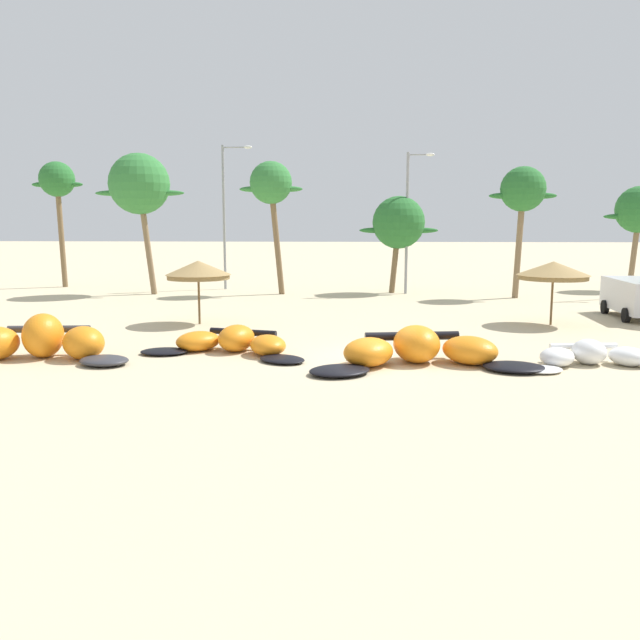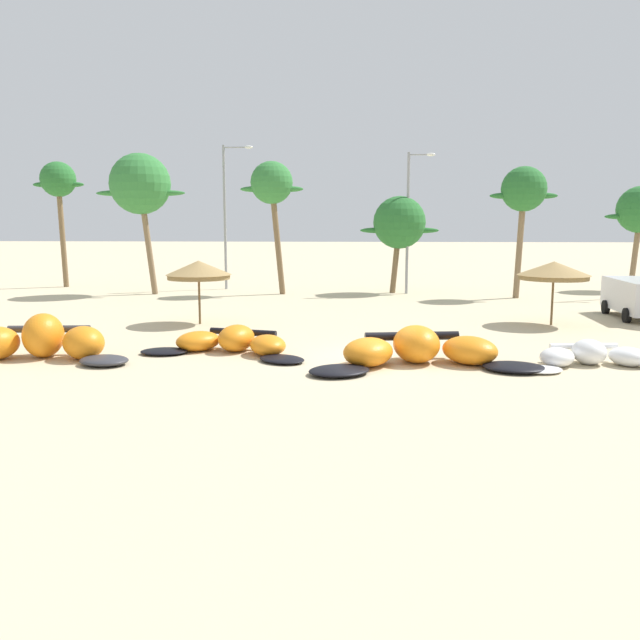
{
  "view_description": "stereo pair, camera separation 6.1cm",
  "coord_description": "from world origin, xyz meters",
  "px_view_note": "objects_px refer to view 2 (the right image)",
  "views": [
    {
      "loc": [
        -0.5,
        -21.82,
        4.56
      ],
      "look_at": [
        -1.91,
        2.0,
        1.0
      ],
      "focal_mm": 37.11,
      "sensor_mm": 36.0,
      "label": 1
    },
    {
      "loc": [
        -0.44,
        -21.82,
        4.56
      ],
      "look_at": [
        -1.91,
        2.0,
        1.0
      ],
      "focal_mm": 37.11,
      "sensor_mm": 36.0,
      "label": 2
    }
  ],
  "objects_px": {
    "kite_left_of_center": "(419,350)",
    "lamppost_west": "(227,209)",
    "parked_van": "(638,295)",
    "palm_leftmost": "(58,183)",
    "kite_center": "(593,356)",
    "palm_center_right": "(524,191)",
    "palm_center_left": "(399,223)",
    "lamppost_west_center": "(410,215)",
    "palm_left": "(140,185)",
    "kite_left": "(233,343)",
    "kite_far_left": "(40,342)",
    "beach_umbrella_middle": "(554,270)",
    "beach_umbrella_near_van": "(199,270)",
    "palm_left_of_gap": "(272,185)"
  },
  "relations": [
    {
      "from": "kite_left_of_center",
      "to": "lamppost_west",
      "type": "height_order",
      "value": "lamppost_west"
    },
    {
      "from": "parked_van",
      "to": "palm_leftmost",
      "type": "bearing_deg",
      "value": 158.85
    },
    {
      "from": "palm_leftmost",
      "to": "kite_center",
      "type": "bearing_deg",
      "value": -40.52
    },
    {
      "from": "palm_center_right",
      "to": "lamppost_west",
      "type": "bearing_deg",
      "value": 167.11
    },
    {
      "from": "palm_leftmost",
      "to": "palm_center_left",
      "type": "bearing_deg",
      "value": -6.24
    },
    {
      "from": "kite_center",
      "to": "palm_leftmost",
      "type": "relative_size",
      "value": 0.61
    },
    {
      "from": "palm_leftmost",
      "to": "palm_center_right",
      "type": "height_order",
      "value": "palm_leftmost"
    },
    {
      "from": "lamppost_west_center",
      "to": "palm_left",
      "type": "bearing_deg",
      "value": -175.54
    },
    {
      "from": "palm_center_right",
      "to": "lamppost_west",
      "type": "height_order",
      "value": "lamppost_west"
    },
    {
      "from": "kite_left_of_center",
      "to": "palm_leftmost",
      "type": "relative_size",
      "value": 0.88
    },
    {
      "from": "kite_left_of_center",
      "to": "lamppost_west",
      "type": "relative_size",
      "value": 0.8
    },
    {
      "from": "palm_left",
      "to": "lamppost_west",
      "type": "bearing_deg",
      "value": 36.26
    },
    {
      "from": "palm_center_right",
      "to": "palm_center_left",
      "type": "bearing_deg",
      "value": 160.84
    },
    {
      "from": "kite_left",
      "to": "palm_center_left",
      "type": "distance_m",
      "value": 21.76
    },
    {
      "from": "kite_far_left",
      "to": "beach_umbrella_middle",
      "type": "xyz_separation_m",
      "value": [
        19.16,
        8.62,
        1.86
      ]
    },
    {
      "from": "kite_left_of_center",
      "to": "lamppost_west_center",
      "type": "distance_m",
      "value": 21.9
    },
    {
      "from": "palm_leftmost",
      "to": "palm_center_left",
      "type": "xyz_separation_m",
      "value": [
        23.36,
        -2.55,
        -2.75
      ]
    },
    {
      "from": "palm_center_right",
      "to": "beach_umbrella_near_van",
      "type": "bearing_deg",
      "value": -145.99
    },
    {
      "from": "beach_umbrella_middle",
      "to": "kite_far_left",
      "type": "bearing_deg",
      "value": -155.78
    },
    {
      "from": "kite_left",
      "to": "parked_van",
      "type": "distance_m",
      "value": 20.11
    },
    {
      "from": "kite_left",
      "to": "palm_center_left",
      "type": "xyz_separation_m",
      "value": [
        6.9,
        20.23,
        4.1
      ]
    },
    {
      "from": "kite_far_left",
      "to": "beach_umbrella_near_van",
      "type": "relative_size",
      "value": 2.3
    },
    {
      "from": "parked_van",
      "to": "lamppost_west_center",
      "type": "height_order",
      "value": "lamppost_west_center"
    },
    {
      "from": "parked_van",
      "to": "palm_leftmost",
      "type": "height_order",
      "value": "palm_leftmost"
    },
    {
      "from": "parked_van",
      "to": "palm_center_left",
      "type": "xyz_separation_m",
      "value": [
        -10.77,
        10.65,
        3.37
      ]
    },
    {
      "from": "parked_van",
      "to": "palm_left",
      "type": "distance_m",
      "value": 28.96
    },
    {
      "from": "beach_umbrella_middle",
      "to": "palm_left",
      "type": "xyz_separation_m",
      "value": [
        -22.23,
        11.4,
        4.39
      ]
    },
    {
      "from": "kite_left",
      "to": "beach_umbrella_near_van",
      "type": "bearing_deg",
      "value": 113.02
    },
    {
      "from": "palm_leftmost",
      "to": "palm_center_right",
      "type": "distance_m",
      "value": 30.9
    },
    {
      "from": "kite_left_of_center",
      "to": "beach_umbrella_middle",
      "type": "xyz_separation_m",
      "value": [
        6.6,
        8.7,
        1.96
      ]
    },
    {
      "from": "palm_left_of_gap",
      "to": "kite_center",
      "type": "bearing_deg",
      "value": -57.66
    },
    {
      "from": "kite_left_of_center",
      "to": "beach_umbrella_middle",
      "type": "bearing_deg",
      "value": 52.83
    },
    {
      "from": "kite_left",
      "to": "palm_left",
      "type": "xyz_separation_m",
      "value": [
        -9.28,
        18.53,
        6.46
      ]
    },
    {
      "from": "palm_center_right",
      "to": "kite_far_left",
      "type": "bearing_deg",
      "value": -136.41
    },
    {
      "from": "palm_leftmost",
      "to": "palm_center_left",
      "type": "distance_m",
      "value": 23.66
    },
    {
      "from": "palm_leftmost",
      "to": "beach_umbrella_middle",
      "type": "bearing_deg",
      "value": -28.02
    },
    {
      "from": "parked_van",
      "to": "lamppost_west",
      "type": "height_order",
      "value": "lamppost_west"
    },
    {
      "from": "palm_leftmost",
      "to": "palm_left",
      "type": "height_order",
      "value": "palm_left"
    },
    {
      "from": "kite_left_of_center",
      "to": "palm_left",
      "type": "relative_size",
      "value": 0.87
    },
    {
      "from": "kite_left_of_center",
      "to": "beach_umbrella_middle",
      "type": "relative_size",
      "value": 2.42
    },
    {
      "from": "beach_umbrella_near_van",
      "to": "palm_left",
      "type": "bearing_deg",
      "value": 118.44
    },
    {
      "from": "kite_left",
      "to": "palm_center_left",
      "type": "bearing_deg",
      "value": 71.18
    },
    {
      "from": "kite_left_of_center",
      "to": "lamppost_west",
      "type": "distance_m",
      "value": 26.43
    },
    {
      "from": "kite_left",
      "to": "kite_left_of_center",
      "type": "xyz_separation_m",
      "value": [
        6.35,
        -1.57,
        0.1
      ]
    },
    {
      "from": "beach_umbrella_near_van",
      "to": "palm_leftmost",
      "type": "bearing_deg",
      "value": 130.04
    },
    {
      "from": "beach_umbrella_near_van",
      "to": "parked_van",
      "type": "distance_m",
      "value": 20.69
    },
    {
      "from": "kite_left",
      "to": "palm_center_right",
      "type": "relative_size",
      "value": 0.79
    },
    {
      "from": "kite_far_left",
      "to": "lamppost_west_center",
      "type": "distance_m",
      "value": 25.74
    },
    {
      "from": "lamppost_west_center",
      "to": "palm_center_left",
      "type": "bearing_deg",
      "value": 148.04
    },
    {
      "from": "beach_umbrella_near_van",
      "to": "lamppost_west",
      "type": "relative_size",
      "value": 0.3
    }
  ]
}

